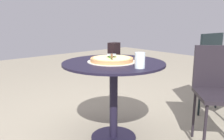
{
  "coord_description": "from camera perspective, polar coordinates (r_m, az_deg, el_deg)",
  "views": [
    {
      "loc": [
        1.29,
        1.47,
        1.07
      ],
      "look_at": [
        -0.0,
        -0.02,
        0.64
      ],
      "focal_mm": 37.27,
      "sensor_mm": 36.0,
      "label": 1
    }
  ],
  "objects": [
    {
      "name": "drinking_cup",
      "position": [
        1.74,
        6.85,
        2.38
      ],
      "size": [
        0.08,
        0.08,
        0.12
      ],
      "primitive_type": "cylinder",
      "color": "white",
      "rests_on": "patio_table"
    },
    {
      "name": "pizza_server",
      "position": [
        1.97,
        -0.09,
        3.64
      ],
      "size": [
        0.17,
        0.19,
        0.02
      ],
      "color": "silver",
      "rests_on": "pizza_on_tray"
    },
    {
      "name": "ground_plane",
      "position": [
        2.23,
        0.38,
        -16.32
      ],
      "size": [
        10.0,
        10.0,
        0.0
      ],
      "primitive_type": "plane",
      "color": "gray"
    },
    {
      "name": "patio_table",
      "position": [
        2.02,
        0.4,
        -2.79
      ],
      "size": [
        0.88,
        0.88,
        0.71
      ],
      "color": "black",
      "rests_on": "ground"
    },
    {
      "name": "napkin_dispenser",
      "position": [
        2.29,
        0.49,
        5.07
      ],
      "size": [
        0.12,
        0.09,
        0.14
      ],
      "primitive_type": "cube",
      "rotation": [
        0.0,
        0.0,
        3.3
      ],
      "color": "black",
      "rests_on": "patio_table"
    },
    {
      "name": "patio_chair_far",
      "position": [
        2.83,
        24.93,
        0.01
      ],
      "size": [
        0.46,
        0.46,
        0.92
      ],
      "color": "black",
      "rests_on": "ground"
    },
    {
      "name": "patio_chair_near",
      "position": [
        2.15,
        24.82,
        -3.85
      ],
      "size": [
        0.55,
        0.55,
        0.85
      ],
      "color": "black",
      "rests_on": "ground"
    },
    {
      "name": "pizza_on_tray",
      "position": [
        2.0,
        0.0,
        2.56
      ],
      "size": [
        0.42,
        0.42,
        0.05
      ],
      "color": "beige",
      "rests_on": "patio_table"
    }
  ]
}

